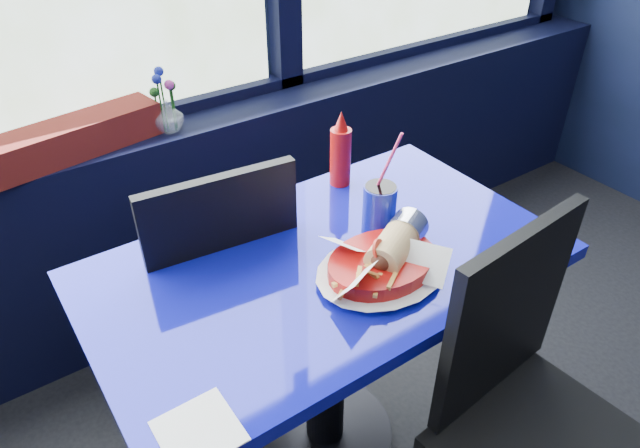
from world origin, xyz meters
The scene contains 10 objects.
window_sill centered at (0.00, 2.87, 0.40)m, with size 5.00×0.26×0.80m, color black.
near_table centered at (0.30, 2.00, 0.57)m, with size 1.20×0.70×0.75m.
chair_near_front centered at (0.52, 1.48, 0.56)m, with size 0.48×0.48×0.98m.
chair_near_back centered at (0.10, 2.32, 0.55)m, with size 0.48×0.48×0.96m.
planter_box centered at (-0.07, 2.83, 0.85)m, with size 0.54×0.14×0.11m, color maroon.
flower_vase centered at (0.23, 2.82, 0.87)m, with size 0.13×0.14×0.22m.
food_basket centered at (0.38, 1.87, 0.79)m, with size 0.31×0.30×0.11m.
ketchup_bottle centered at (0.55, 2.28, 0.85)m, with size 0.06×0.06×0.24m.
soda_cup centered at (0.48, 2.02, 0.83)m, with size 0.09×0.09×0.30m.
napkin centered at (-0.18, 1.72, 0.75)m, with size 0.14×0.14×0.00m, color white.
Camera 1 is at (-0.36, 1.08, 1.66)m, focal length 32.00 mm.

